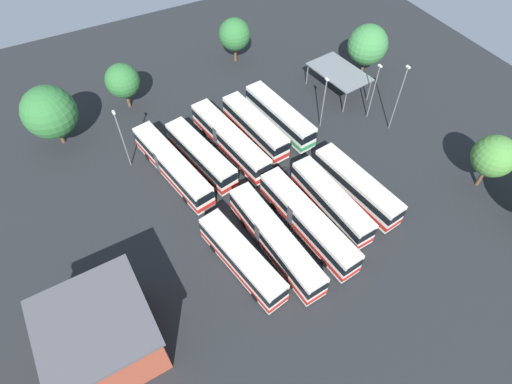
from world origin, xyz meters
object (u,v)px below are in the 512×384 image
(bus_row0_slot1, at_px, (201,155))
(lamp_post_near_entrance, at_px, (399,97))
(lamp_post_far_corner, at_px, (374,90))
(bus_row0_slot0, at_px, (172,165))
(bus_row1_slot3, at_px, (331,201))
(bus_row0_slot3, at_px, (255,127))
(tree_west_edge, at_px, (368,45))
(bus_row1_slot0, at_px, (242,259))
(tree_northwest, at_px, (234,35))
(lamp_post_by_building, at_px, (122,137))
(lamp_post_mid_lot, at_px, (324,101))
(bus_row0_slot2, at_px, (230,140))
(bus_row0_slot4, at_px, (280,116))
(bus_row1_slot1, at_px, (275,239))
(tree_northeast, at_px, (49,112))
(bus_row1_slot4, at_px, (357,186))
(tree_east_edge, at_px, (123,81))
(depot_building, at_px, (101,336))
(maintenance_shelter, at_px, (339,72))
(bus_row1_slot2, at_px, (307,221))
(tree_south_edge, at_px, (494,156))

(bus_row0_slot1, xyz_separation_m, lamp_post_near_entrance, (5.55, 25.45, 3.43))
(lamp_post_far_corner, bearing_deg, bus_row0_slot0, -94.52)
(bus_row1_slot3, relative_size, lamp_post_near_entrance, 1.24)
(bus_row0_slot3, distance_m, tree_west_edge, 22.38)
(bus_row1_slot0, relative_size, tree_northwest, 1.69)
(lamp_post_by_building, height_order, lamp_post_near_entrance, lamp_post_near_entrance)
(bus_row0_slot1, relative_size, lamp_post_mid_lot, 1.58)
(bus_row0_slot2, xyz_separation_m, lamp_post_by_building, (-3.55, -12.28, 2.83))
(bus_row0_slot4, xyz_separation_m, bus_row1_slot1, (16.93, -10.36, 0.00))
(lamp_post_mid_lot, bearing_deg, bus_row0_slot0, -92.23)
(bus_row0_slot0, bearing_deg, lamp_post_mid_lot, 87.77)
(bus_row0_slot3, xyz_separation_m, bus_row1_slot3, (15.09, 1.71, 0.00))
(bus_row1_slot0, distance_m, tree_northeast, 30.91)
(bus_row0_slot0, xyz_separation_m, bus_row1_slot3, (13.63, 13.80, -0.00))
(bus_row1_slot4, xyz_separation_m, tree_east_edge, (-28.86, -18.59, 2.49))
(tree_east_edge, bearing_deg, bus_row1_slot0, 4.58)
(tree_east_edge, relative_size, tree_northeast, 0.80)
(bus_row0_slot0, xyz_separation_m, bus_row1_slot4, (13.15, 17.72, -0.00))
(bus_row0_slot3, height_order, depot_building, depot_building)
(bus_row0_slot3, distance_m, bus_row1_slot0, 19.96)
(maintenance_shelter, height_order, tree_east_edge, tree_east_edge)
(bus_row1_slot2, bearing_deg, tree_northwest, 166.90)
(lamp_post_mid_lot, relative_size, tree_west_edge, 0.98)
(tree_northwest, bearing_deg, bus_row0_slot0, -43.12)
(lamp_post_far_corner, relative_size, lamp_post_near_entrance, 0.85)
(bus_row0_slot3, distance_m, lamp_post_near_entrance, 18.81)
(bus_row0_slot4, relative_size, tree_northeast, 1.51)
(lamp_post_far_corner, bearing_deg, lamp_post_mid_lot, -101.26)
(bus_row1_slot4, relative_size, tree_east_edge, 1.84)
(bus_row1_slot2, height_order, tree_northeast, tree_northeast)
(maintenance_shelter, bearing_deg, bus_row1_slot0, -52.13)
(bus_row0_slot1, height_order, lamp_post_by_building, lamp_post_by_building)
(bus_row0_slot0, distance_m, maintenance_shelter, 27.93)
(tree_northwest, bearing_deg, bus_row0_slot2, -28.07)
(lamp_post_near_entrance, bearing_deg, tree_northwest, -155.17)
(bus_row1_slot3, xyz_separation_m, tree_west_edge, (-20.13, 19.87, 3.08))
(bus_row0_slot4, relative_size, lamp_post_far_corner, 1.53)
(bus_row1_slot4, bearing_deg, lamp_post_far_corner, 136.59)
(bus_row1_slot1, bearing_deg, lamp_post_by_building, -152.88)
(bus_row1_slot1, xyz_separation_m, lamp_post_by_building, (-19.38, -9.92, 2.83))
(bus_row0_slot2, distance_m, tree_south_edge, 31.01)
(lamp_post_near_entrance, bearing_deg, depot_building, -74.34)
(bus_row0_slot1, bearing_deg, bus_row0_slot0, -90.15)
(bus_row1_slot1, relative_size, tree_west_edge, 1.85)
(bus_row1_slot2, height_order, lamp_post_mid_lot, lamp_post_mid_lot)
(lamp_post_by_building, bearing_deg, lamp_post_far_corner, 78.60)
(depot_building, height_order, tree_west_edge, tree_west_edge)
(bus_row0_slot2, height_order, bus_row0_slot4, same)
(bus_row1_slot1, xyz_separation_m, bus_row1_slot3, (-1.46, 8.09, -0.00))
(bus_row1_slot1, xyz_separation_m, bus_row1_slot4, (-1.94, 12.00, -0.00))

